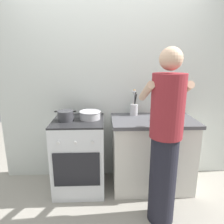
{
  "coord_description": "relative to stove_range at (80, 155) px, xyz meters",
  "views": [
    {
      "loc": [
        -0.04,
        -2.17,
        1.6
      ],
      "look_at": [
        0.05,
        0.12,
        1.0
      ],
      "focal_mm": 32.62,
      "sensor_mm": 36.0,
      "label": 1
    }
  ],
  "objects": [
    {
      "name": "person",
      "position": [
        0.87,
        -0.57,
        0.41
      ],
      "size": [
        0.41,
        0.5,
        1.7
      ],
      "color": "black",
      "rests_on": "ground"
    },
    {
      "name": "countertop",
      "position": [
        0.9,
        0.0,
        0.0
      ],
      "size": [
        1.0,
        0.6,
        0.9
      ],
      "color": "silver",
      "rests_on": "ground"
    },
    {
      "name": "ground",
      "position": [
        0.35,
        -0.15,
        -0.45
      ],
      "size": [
        6.0,
        6.0,
        0.0
      ],
      "primitive_type": "plane",
      "color": "gray"
    },
    {
      "name": "utensil_crock",
      "position": [
        0.69,
        0.2,
        0.55
      ],
      "size": [
        0.1,
        0.1,
        0.33
      ],
      "color": "silver",
      "rests_on": "countertop"
    },
    {
      "name": "back_wall",
      "position": [
        0.55,
        0.35,
        0.8
      ],
      "size": [
        3.2,
        0.1,
        2.5
      ],
      "color": "silver",
      "rests_on": "ground"
    },
    {
      "name": "pot",
      "position": [
        -0.14,
        -0.02,
        0.51
      ],
      "size": [
        0.25,
        0.18,
        0.12
      ],
      "color": "#38383D",
      "rests_on": "stove_range"
    },
    {
      "name": "stove_range",
      "position": [
        0.0,
        0.0,
        0.0
      ],
      "size": [
        0.6,
        0.62,
        0.9
      ],
      "color": "silver",
      "rests_on": "ground"
    },
    {
      "name": "spice_bottle",
      "position": [
        0.96,
        -0.03,
        0.49
      ],
      "size": [
        0.04,
        0.04,
        0.08
      ],
      "color": "silver",
      "rests_on": "countertop"
    },
    {
      "name": "oil_bottle",
      "position": [
        1.09,
        -0.05,
        0.55
      ],
      "size": [
        0.06,
        0.06,
        0.24
      ],
      "color": "gold",
      "rests_on": "countertop"
    },
    {
      "name": "mixing_bowl",
      "position": [
        0.14,
        0.04,
        0.5
      ],
      "size": [
        0.26,
        0.26,
        0.1
      ],
      "color": "#B7B7BC",
      "rests_on": "stove_range"
    }
  ]
}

